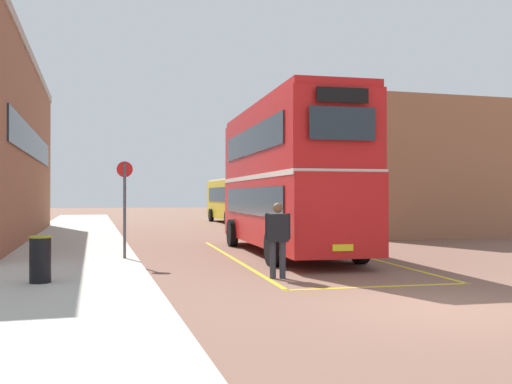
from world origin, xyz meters
The scene contains 9 objects.
ground_plane centered at (0.00, 14.40, 0.00)m, with size 135.60×135.60×0.00m, color brown.
sidewalk_left centered at (-6.50, 16.80, 0.07)m, with size 4.00×57.60×0.14m, color #B2ADA3.
depot_building_right centered at (9.27, 19.93, 3.12)m, with size 7.61×13.40×6.25m.
double_decker_bus centered at (0.31, 9.21, 2.51)m, with size 3.14×10.00×4.75m.
single_deck_bus centered at (3.76, 29.87, 1.64)m, with size 2.85×9.10×3.02m.
pedestrian_boarding centered at (-1.68, 4.03, 0.99)m, with size 0.56×0.34×1.71m.
litter_bin centered at (-6.71, 3.81, 0.61)m, with size 0.44×0.44×0.94m.
bus_stop_sign centered at (-4.86, 7.98, 1.75)m, with size 0.44×0.09×2.68m.
bay_marking_yellow centered at (0.26, 7.35, 0.00)m, with size 4.77×12.10×0.01m.
Camera 1 is at (-5.70, -8.39, 1.88)m, focal length 40.49 mm.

